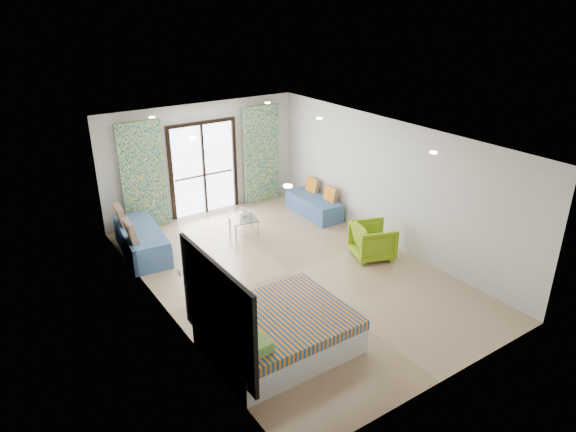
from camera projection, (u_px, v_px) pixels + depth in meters
floor at (290, 272)px, 10.02m from camera, size 5.00×7.50×0.01m
ceiling at (290, 137)px, 8.96m from camera, size 5.00×7.50×0.01m
wall_back at (203, 159)px, 12.35m from camera, size 5.00×0.01×2.70m
wall_front at (453, 300)px, 6.64m from camera, size 5.00×0.01×2.70m
wall_left at (161, 241)px, 8.21m from camera, size 0.01×7.50×2.70m
wall_right at (388, 183)px, 10.78m from camera, size 0.01×7.50×2.70m
balcony_door at (203, 163)px, 12.36m from camera, size 1.76×0.08×2.28m
balcony_rail at (204, 175)px, 12.49m from camera, size 1.52×0.03×0.04m
curtain_left at (143, 177)px, 11.45m from camera, size 1.00×0.10×2.50m
curtain_right at (262, 155)px, 13.05m from camera, size 1.00×0.10×2.50m
downlight_a at (288, 186)px, 6.73m from camera, size 0.12×0.12×0.02m
downlight_b at (433, 153)px, 8.17m from camera, size 0.12×0.12×0.02m
downlight_c at (193, 138)px, 9.01m from camera, size 0.12×0.12×0.02m
downlight_d at (319, 118)px, 10.45m from camera, size 0.12×0.12×0.02m
downlight_e at (152, 117)px, 10.54m from camera, size 0.12×0.12×0.02m
downlight_f at (268, 103)px, 11.98m from camera, size 0.12×0.12×0.02m
headboard at (217, 310)px, 6.94m from camera, size 0.06×2.10×1.50m
switch_plate at (179, 272)px, 7.89m from camera, size 0.02×0.10×0.10m
bed at (278, 332)px, 7.74m from camera, size 2.10×1.71×0.72m
daybed_left at (141, 240)px, 10.65m from camera, size 0.96×2.03×0.97m
daybed_right at (314, 205)px, 12.58m from camera, size 0.68×1.64×0.80m
coffee_table at (243, 220)px, 11.49m from camera, size 0.70×0.70×0.67m
vase at (244, 213)px, 11.51m from camera, size 0.25×0.25×0.21m
armchair at (373, 239)px, 10.46m from camera, size 0.95×0.98×0.80m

